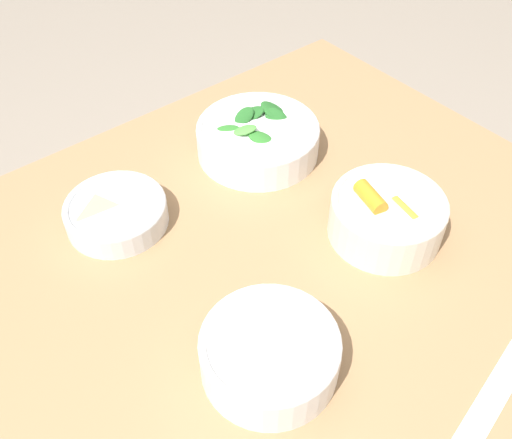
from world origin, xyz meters
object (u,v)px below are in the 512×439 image
object	(u,v)px
bowl_carrots	(387,215)
bowl_cookies	(116,212)
bowl_greens	(258,137)
bowl_beans_hotdog	(270,354)
ruler	(488,405)

from	to	relation	value
bowl_carrots	bowl_cookies	distance (m)	0.39
bowl_greens	bowl_cookies	xyz separation A→B (m)	(0.26, -0.00, -0.01)
bowl_beans_hotdog	ruler	distance (m)	0.25
bowl_greens	bowl_beans_hotdog	bearing A→B (deg)	52.73
ruler	bowl_beans_hotdog	bearing A→B (deg)	-50.48
bowl_greens	ruler	world-z (taller)	bowl_greens
bowl_greens	bowl_cookies	distance (m)	0.26
ruler	bowl_cookies	bearing A→B (deg)	-70.94
ruler	bowl_greens	bearing A→B (deg)	-99.50
bowl_cookies	bowl_beans_hotdog	bearing A→B (deg)	93.44
bowl_beans_hotdog	bowl_cookies	xyz separation A→B (m)	(0.02, -0.32, -0.01)
bowl_carrots	ruler	size ratio (longest dim) A/B	0.55
bowl_carrots	bowl_beans_hotdog	world-z (taller)	bowl_carrots
bowl_beans_hotdog	ruler	size ratio (longest dim) A/B	0.55
bowl_carrots	bowl_cookies	size ratio (longest dim) A/B	1.09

